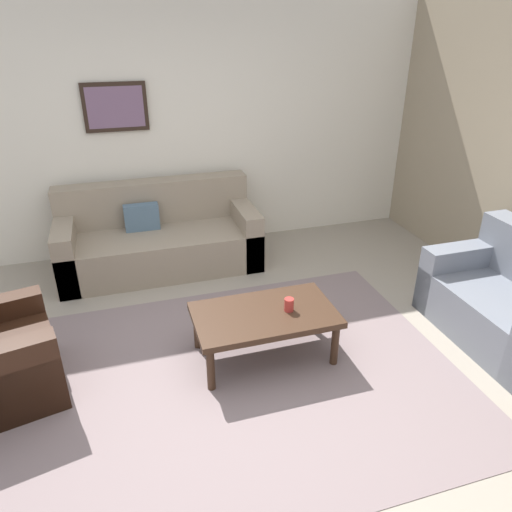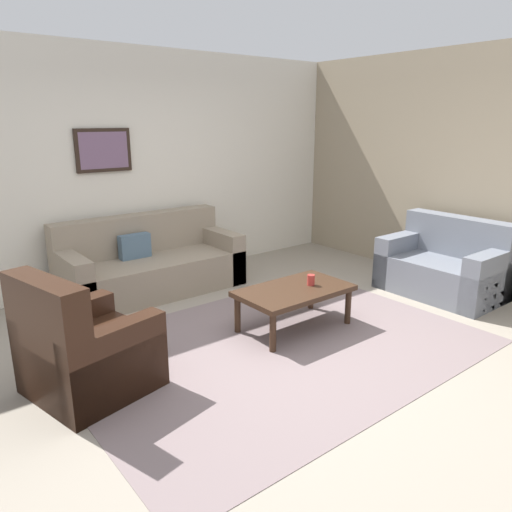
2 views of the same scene
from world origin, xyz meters
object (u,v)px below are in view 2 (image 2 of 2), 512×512
(cup, at_px, (311,280))
(framed_artwork, at_px, (103,150))
(coffee_table, at_px, (294,293))
(armchair_leather, at_px, (82,355))
(couch_main, at_px, (149,266))
(couch_loveseat, at_px, (446,268))

(cup, relative_size, framed_artwork, 0.16)
(framed_artwork, bearing_deg, coffee_table, -69.29)
(framed_artwork, bearing_deg, cup, -65.61)
(coffee_table, bearing_deg, armchair_leather, 176.86)
(couch_main, relative_size, armchair_leather, 2.16)
(couch_main, relative_size, couch_loveseat, 1.59)
(couch_loveseat, bearing_deg, coffee_table, 170.31)
(couch_main, bearing_deg, coffee_table, -72.43)
(couch_loveseat, height_order, cup, couch_loveseat)
(coffee_table, xyz_separation_m, cup, (0.19, -0.03, 0.10))
(couch_main, distance_m, armchair_leather, 2.28)
(armchair_leather, height_order, framed_artwork, framed_artwork)
(couch_loveseat, relative_size, coffee_table, 1.19)
(armchair_leather, distance_m, framed_artwork, 2.81)
(couch_loveseat, distance_m, cup, 1.93)
(coffee_table, height_order, cup, cup)
(couch_main, relative_size, coffee_table, 1.88)
(couch_loveseat, bearing_deg, couch_main, 140.02)
(couch_loveseat, xyz_separation_m, cup, (-1.89, 0.32, 0.16))
(coffee_table, distance_m, framed_artwork, 2.77)
(cup, height_order, framed_artwork, framed_artwork)
(armchair_leather, relative_size, framed_artwork, 1.49)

